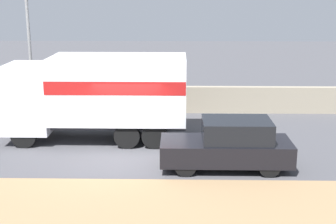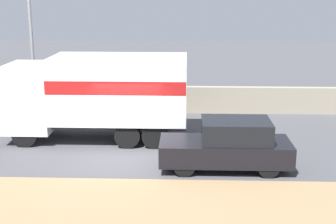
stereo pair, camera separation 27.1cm
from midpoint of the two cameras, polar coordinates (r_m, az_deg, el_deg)
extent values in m
plane|color=#47474C|center=(16.90, -5.60, -5.35)|extent=(80.00, 80.00, 0.00)
cube|color=gray|center=(22.75, -3.80, 1.56)|extent=(60.00, 0.35, 1.28)
cylinder|color=gray|center=(22.13, -16.80, 6.95)|extent=(0.14, 0.14, 6.10)
cube|color=silver|center=(19.11, -16.87, 1.75)|extent=(1.84, 2.43, 2.55)
cube|color=black|center=(19.30, -19.52, 3.22)|extent=(0.06, 2.07, 1.12)
cube|color=#2D2D33|center=(18.57, -6.30, -1.26)|extent=(5.17, 1.40, 0.25)
cube|color=white|center=(18.25, -6.42, 2.88)|extent=(5.17, 2.55, 2.49)
cube|color=red|center=(18.20, -6.44, 3.65)|extent=(5.15, 2.57, 0.50)
cylinder|color=black|center=(18.45, -17.57, -2.69)|extent=(0.97, 0.28, 0.97)
cylinder|color=black|center=(20.36, -15.73, -0.97)|extent=(0.97, 0.28, 0.97)
cylinder|color=black|center=(17.50, -2.09, -2.92)|extent=(0.97, 0.28, 0.97)
cylinder|color=black|center=(19.51, -1.74, -1.09)|extent=(0.97, 0.28, 0.97)
cylinder|color=black|center=(17.59, -5.46, -2.89)|extent=(0.97, 0.28, 0.97)
cylinder|color=black|center=(19.59, -4.77, -1.07)|extent=(0.97, 0.28, 0.97)
cube|color=black|center=(15.61, 6.52, -4.70)|extent=(4.29, 1.71, 0.71)
cube|color=black|center=(15.43, 7.86, -2.22)|extent=(2.23, 1.58, 0.71)
cylinder|color=black|center=(14.94, 1.63, -6.59)|extent=(0.69, 0.20, 0.69)
cylinder|color=black|center=(16.32, 1.59, -4.73)|extent=(0.69, 0.20, 0.69)
cylinder|color=black|center=(15.20, 11.77, -6.53)|extent=(0.69, 0.20, 0.69)
cylinder|color=black|center=(16.56, 10.87, -4.71)|extent=(0.69, 0.20, 0.69)
camera|label=1|loc=(0.14, -90.46, -0.12)|focal=50.00mm
camera|label=2|loc=(0.14, 89.54, 0.12)|focal=50.00mm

